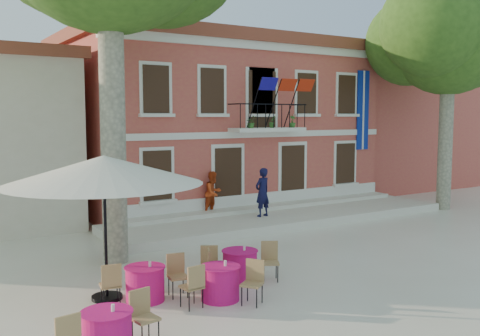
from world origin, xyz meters
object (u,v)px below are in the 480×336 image
cafe_table_0 (107,331)px  pedestrian_orange (213,193)px  pedestrian_navy (262,192)px  plane_tree_east (449,36)px  cafe_table_2 (145,282)px  cafe_table_1 (220,281)px  cafe_table_3 (240,264)px  patio_umbrella (104,170)px

cafe_table_0 → pedestrian_orange: bearing=51.7°
pedestrian_orange → cafe_table_0: size_ratio=0.84×
pedestrian_navy → cafe_table_0: 11.44m
plane_tree_east → pedestrian_orange: 12.04m
cafe_table_0 → cafe_table_2: bearing=54.2°
cafe_table_1 → cafe_table_3: same height
cafe_table_3 → pedestrian_orange: bearing=65.8°
cafe_table_3 → plane_tree_east: bearing=16.8°
plane_tree_east → cafe_table_3: size_ratio=5.34×
plane_tree_east → pedestrian_orange: plane_tree_east is taller
cafe_table_1 → cafe_table_3: (1.09, 0.93, -0.01)m
cafe_table_0 → pedestrian_navy: bearing=42.2°
cafe_table_1 → cafe_table_2: (-1.43, 0.83, -0.01)m
patio_umbrella → cafe_table_0: 3.79m
pedestrian_orange → cafe_table_3: size_ratio=0.87×
pedestrian_orange → pedestrian_navy: bearing=-64.9°
cafe_table_0 → cafe_table_2: size_ratio=1.00×
patio_umbrella → pedestrian_navy: size_ratio=2.36×
plane_tree_east → patio_umbrella: bearing=-168.0°
cafe_table_1 → cafe_table_3: bearing=40.4°
pedestrian_navy → cafe_table_1: 8.39m
pedestrian_orange → cafe_table_1: 8.78m
cafe_table_1 → pedestrian_orange: bearing=61.7°
plane_tree_east → cafe_table_3: (-12.91, -3.91, -6.99)m
pedestrian_orange → cafe_table_3: bearing=-132.8°
plane_tree_east → pedestrian_orange: (-9.86, 2.87, -6.29)m
patio_umbrella → cafe_table_2: 2.61m
plane_tree_east → patio_umbrella: plane_tree_east is taller
plane_tree_east → cafe_table_0: bearing=-160.0°
plane_tree_east → patio_umbrella: size_ratio=2.33×
pedestrian_navy → cafe_table_1: (-5.47, -6.32, -0.78)m
patio_umbrella → cafe_table_0: size_ratio=2.20×
plane_tree_east → pedestrian_orange: bearing=163.8°
patio_umbrella → pedestrian_orange: bearing=45.3°
patio_umbrella → cafe_table_1: patio_umbrella is taller
cafe_table_0 → cafe_table_1: size_ratio=1.05×
pedestrian_orange → cafe_table_0: 11.55m
patio_umbrella → cafe_table_3: 4.06m
plane_tree_east → cafe_table_2: (-15.43, -4.01, -6.99)m
plane_tree_east → cafe_table_2: plane_tree_east is taller
pedestrian_navy → pedestrian_orange: size_ratio=1.11×
pedestrian_orange → cafe_table_2: size_ratio=0.84×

